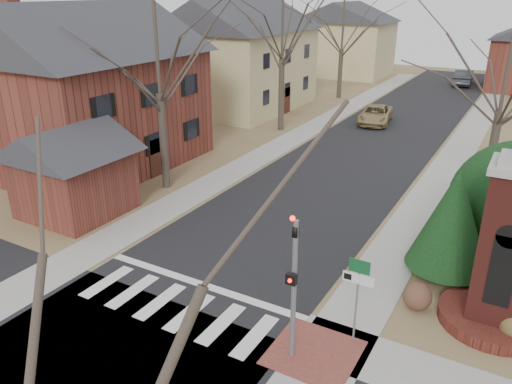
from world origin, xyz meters
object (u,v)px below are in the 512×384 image
Objects in this scene: brick_gate_monument at (504,261)px; distant_car at (464,77)px; traffic_signal_pole at (294,277)px; sign_post at (358,285)px; pickup_truck at (375,115)px.

distant_car is (-7.40, 42.78, -1.34)m from brick_gate_monument.
traffic_signal_pole is 0.90× the size of distant_car.
traffic_signal_pole is at bearing -136.76° from brick_gate_monument.
distant_car is (-3.99, 45.78, -1.13)m from sign_post.
brick_gate_monument reaches higher than sign_post.
pickup_truck is (-7.19, 25.28, -1.29)m from sign_post.
traffic_signal_pole reaches higher than sign_post.
pickup_truck is 20.75m from distant_car.
sign_post is at bearing -138.58° from brick_gate_monument.
distant_car is at bearing 93.27° from traffic_signal_pole.
traffic_signal_pole is at bearing -86.39° from pickup_truck.
distant_car reaches higher than pickup_truck.
sign_post reaches higher than distant_car.
pickup_truck is at bearing 102.46° from traffic_signal_pole.
sign_post reaches higher than pickup_truck.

